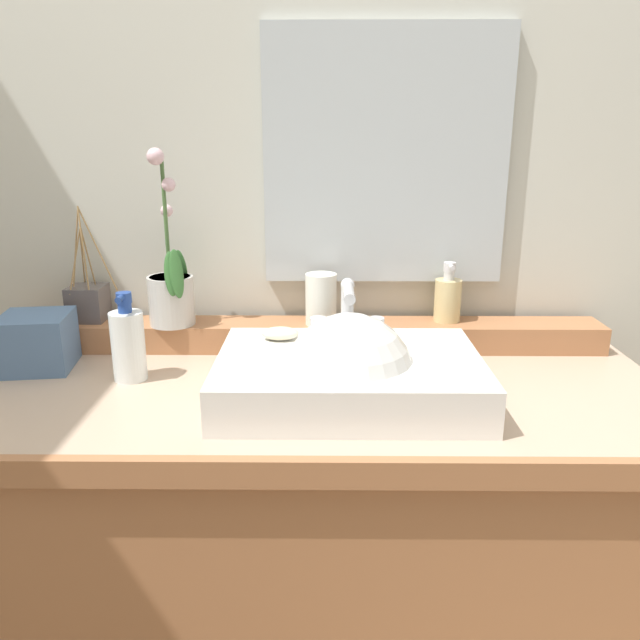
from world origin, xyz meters
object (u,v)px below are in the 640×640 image
object	(u,v)px
soap_dispenser	(448,298)
sink_basin	(349,377)
tissue_box	(37,342)
potted_plant	(171,289)
soap_bar	(280,333)
tumbler_cup	(321,299)
reed_diffuser	(88,302)
lotion_bottle	(128,344)

from	to	relation	value
soap_dispenser	sink_basin	bearing A→B (deg)	-127.64
sink_basin	tissue_box	distance (m)	0.63
sink_basin	potted_plant	xyz separation A→B (m)	(-0.37, 0.26, 0.09)
sink_basin	soap_bar	bearing A→B (deg)	142.63
soap_bar	tumbler_cup	distance (m)	0.18
soap_bar	tissue_box	bearing A→B (deg)	173.93
soap_bar	reed_diffuser	distance (m)	0.47
tumbler_cup	tissue_box	xyz separation A→B (m)	(-0.56, -0.11, -0.06)
tissue_box	soap_bar	bearing A→B (deg)	-6.07
soap_bar	tissue_box	xyz separation A→B (m)	(-0.49, 0.05, -0.04)
soap_dispenser	tissue_box	xyz separation A→B (m)	(-0.84, -0.14, -0.05)
reed_diffuser	lotion_bottle	size ratio (longest dim) A/B	1.46
soap_dispenser	tissue_box	distance (m)	0.85
sink_basin	tumbler_cup	bearing A→B (deg)	100.96
potted_plant	lotion_bottle	distance (m)	0.19
potted_plant	tumbler_cup	distance (m)	0.32
sink_basin	tumbler_cup	size ratio (longest dim) A/B	4.19
lotion_bottle	soap_dispenser	bearing A→B (deg)	17.41
soap_bar	potted_plant	xyz separation A→B (m)	(-0.24, 0.16, 0.05)
lotion_bottle	reed_diffuser	bearing A→B (deg)	126.31
soap_bar	lotion_bottle	xyz separation A→B (m)	(-0.29, -0.01, -0.02)
tumbler_cup	soap_bar	bearing A→B (deg)	-114.41
tumbler_cup	soap_dispenser	bearing A→B (deg)	5.63
potted_plant	tissue_box	distance (m)	0.28
lotion_bottle	soap_bar	bearing A→B (deg)	1.25
lotion_bottle	potted_plant	bearing A→B (deg)	75.07
tumbler_cup	tissue_box	distance (m)	0.58
reed_diffuser	lotion_bottle	xyz separation A→B (m)	(0.15, -0.20, -0.03)
sink_basin	soap_dispenser	distance (m)	0.37
sink_basin	soap_dispenser	size ratio (longest dim) A/B	3.55
lotion_bottle	tumbler_cup	bearing A→B (deg)	25.48
sink_basin	reed_diffuser	size ratio (longest dim) A/B	1.85
soap_bar	tumbler_cup	world-z (taller)	tumbler_cup
soap_dispenser	reed_diffuser	world-z (taller)	reed_diffuser
soap_bar	lotion_bottle	size ratio (longest dim) A/B	0.41
lotion_bottle	tissue_box	world-z (taller)	lotion_bottle
sink_basin	soap_bar	distance (m)	0.17
tumbler_cup	reed_diffuser	bearing A→B (deg)	177.01
soap_bar	soap_dispenser	bearing A→B (deg)	28.92
potted_plant	tumbler_cup	bearing A→B (deg)	0.82
reed_diffuser	lotion_bottle	bearing A→B (deg)	-53.69
reed_diffuser	tissue_box	size ratio (longest dim) A/B	1.91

